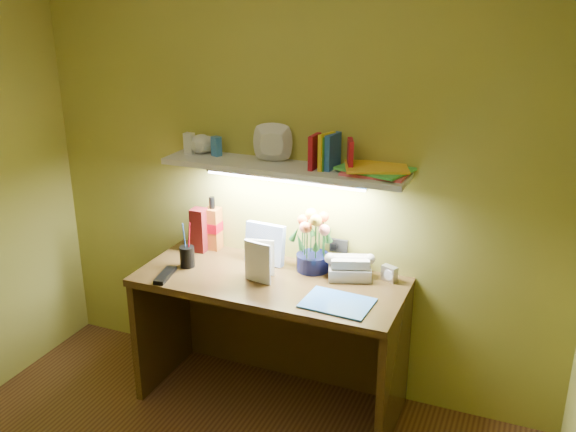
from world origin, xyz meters
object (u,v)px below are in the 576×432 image
object	(u,v)px
desk	(270,342)
flower_bouquet	(313,243)
desk_clock	(389,273)
whisky_bottle	(213,223)
telephone	(350,265)

from	to	relation	value
desk	flower_bouquet	distance (m)	0.59
desk	desk_clock	bearing A→B (deg)	20.55
flower_bouquet	whisky_bottle	size ratio (longest dim) A/B	1.00
telephone	whisky_bottle	xyz separation A→B (m)	(-0.84, 0.07, 0.09)
telephone	desk_clock	xyz separation A→B (m)	(0.20, 0.04, -0.03)
flower_bouquet	telephone	world-z (taller)	flower_bouquet
telephone	desk_clock	size ratio (longest dim) A/B	2.71
desk	telephone	world-z (taller)	telephone
telephone	whisky_bottle	distance (m)	0.85
flower_bouquet	desk	bearing A→B (deg)	-130.99
desk	whisky_bottle	xyz separation A→B (m)	(-0.46, 0.25, 0.53)
telephone	whisky_bottle	world-z (taller)	whisky_bottle
desk	desk_clock	xyz separation A→B (m)	(0.58, 0.22, 0.42)
flower_bouquet	telephone	distance (m)	0.23
desk	desk_clock	world-z (taller)	desk_clock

